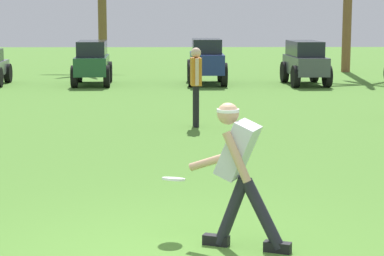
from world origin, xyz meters
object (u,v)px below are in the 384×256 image
object	(u,v)px
parked_car_slot_d	(207,60)
parked_car_slot_e	(305,61)
frisbee_thrower	(238,167)
teammate_midfield	(196,79)
parked_car_slot_c	(92,61)
frisbee_in_flight	(174,179)

from	to	relation	value
parked_car_slot_d	parked_car_slot_e	world-z (taller)	parked_car_slot_d
parked_car_slot_d	frisbee_thrower	bearing A→B (deg)	-90.90
parked_car_slot_d	parked_car_slot_e	distance (m)	3.04
frisbee_thrower	teammate_midfield	size ratio (longest dim) A/B	0.91
frisbee_thrower	teammate_midfield	distance (m)	7.65
parked_car_slot_c	frisbee_thrower	bearing A→B (deg)	-78.49
parked_car_slot_c	parked_car_slot_d	size ratio (longest dim) A/B	1.04
parked_car_slot_c	parked_car_slot_e	bearing A→B (deg)	-0.90
parked_car_slot_d	parked_car_slot_e	bearing A→B (deg)	-3.60
frisbee_thrower	teammate_midfield	xyz separation A→B (m)	(-0.25, 7.65, 0.14)
teammate_midfield	parked_car_slot_d	distance (m)	8.56
parked_car_slot_c	parked_car_slot_d	xyz separation A→B (m)	(3.53, 0.09, 0.02)
teammate_midfield	parked_car_slot_e	xyz separation A→B (m)	(3.54, 8.35, -0.22)
parked_car_slot_d	teammate_midfield	bearing A→B (deg)	-93.39
frisbee_thrower	parked_car_slot_c	world-z (taller)	frisbee_thrower
frisbee_thrower	teammate_midfield	world-z (taller)	teammate_midfield
teammate_midfield	parked_car_slot_e	distance (m)	9.07
teammate_midfield	parked_car_slot_d	xyz separation A→B (m)	(0.51, 8.54, -0.20)
frisbee_in_flight	parked_car_slot_c	bearing A→B (deg)	99.62
frisbee_thrower	frisbee_in_flight	xyz separation A→B (m)	(-0.63, 0.46, -0.22)
frisbee_thrower	parked_car_slot_c	bearing A→B (deg)	101.51
parked_car_slot_e	frisbee_thrower	bearing A→B (deg)	-101.61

